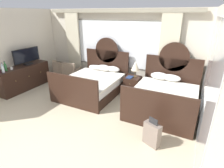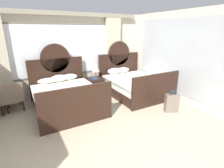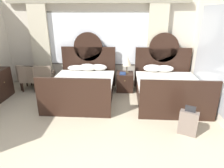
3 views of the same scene
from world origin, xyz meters
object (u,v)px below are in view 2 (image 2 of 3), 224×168
book_on_nightstand (94,79)px  armchair_by_window_left (10,96)px  bed_near_window (66,96)px  bed_near_mirror (133,84)px  nightstand_between_beds (95,86)px  table_lamp_on_nightstand (96,67)px  suitcase_on_floor (172,103)px

book_on_nightstand → armchair_by_window_left: 2.47m
bed_near_window → bed_near_mirror: size_ratio=1.00×
nightstand_between_beds → table_lamp_on_nightstand: size_ratio=1.05×
bed_near_window → suitcase_on_floor: 2.94m
bed_near_window → nightstand_between_beds: size_ratio=3.78×
bed_near_window → bed_near_mirror: (2.35, -0.01, -0.00)m
nightstand_between_beds → table_lamp_on_nightstand: table_lamp_on_nightstand is taller
bed_near_window → table_lamp_on_nightstand: size_ratio=3.96×
bed_near_mirror → suitcase_on_floor: (0.09, -1.65, -0.09)m
armchair_by_window_left → bed_near_window: bearing=-20.0°
book_on_nightstand → suitcase_on_floor: size_ratio=0.41×
bed_near_mirror → suitcase_on_floor: bearing=-86.9°
bed_near_window → bed_near_mirror: same height
armchair_by_window_left → bed_near_mirror: bearing=-7.7°
book_on_nightstand → armchair_by_window_left: armchair_by_window_left is taller
armchair_by_window_left → nightstand_between_beds: bearing=2.5°
book_on_nightstand → table_lamp_on_nightstand: bearing=50.1°
nightstand_between_beds → suitcase_on_floor: size_ratio=0.90×
table_lamp_on_nightstand → armchair_by_window_left: size_ratio=0.66×
bed_near_mirror → armchair_by_window_left: bearing=172.3°
armchair_by_window_left → book_on_nightstand: bearing=0.3°
suitcase_on_floor → book_on_nightstand: bearing=121.7°
nightstand_between_beds → book_on_nightstand: (-0.07, -0.10, 0.30)m
book_on_nightstand → suitcase_on_floor: bearing=-58.3°
bed_near_mirror → nightstand_between_beds: bed_near_mirror is taller
bed_near_mirror → suitcase_on_floor: 1.65m
table_lamp_on_nightstand → suitcase_on_floor: bearing=-62.4°
bed_near_window → armchair_by_window_left: bed_near_window is taller
bed_near_mirror → table_lamp_on_nightstand: (-1.12, 0.66, 0.59)m
table_lamp_on_nightstand → bed_near_window: bearing=-152.0°
bed_near_window → table_lamp_on_nightstand: bearing=28.0°
book_on_nightstand → suitcase_on_floor: suitcase_on_floor is taller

